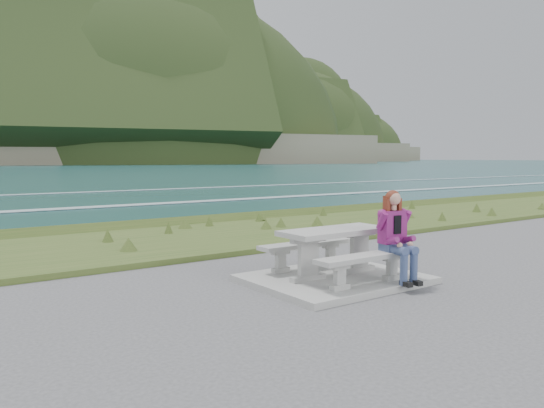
% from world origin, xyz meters
% --- Properties ---
extents(concrete_slab, '(2.60, 2.10, 0.10)m').
position_xyz_m(concrete_slab, '(0.00, 0.00, 0.05)').
color(concrete_slab, '#9D9D98').
rests_on(concrete_slab, ground).
extents(picnic_table, '(1.80, 0.75, 0.75)m').
position_xyz_m(picnic_table, '(0.00, 0.00, 0.68)').
color(picnic_table, '#9D9D98').
rests_on(picnic_table, concrete_slab).
extents(bench_landward, '(1.80, 0.35, 0.45)m').
position_xyz_m(bench_landward, '(0.00, -0.70, 0.45)').
color(bench_landward, '#9D9D98').
rests_on(bench_landward, concrete_slab).
extents(bench_seaward, '(1.80, 0.35, 0.45)m').
position_xyz_m(bench_seaward, '(0.00, 0.70, 0.45)').
color(bench_seaward, '#9D9D98').
rests_on(bench_seaward, concrete_slab).
extents(grass_verge, '(160.00, 4.50, 0.22)m').
position_xyz_m(grass_verge, '(0.00, 5.00, 0.00)').
color(grass_verge, '#35501E').
rests_on(grass_verge, ground).
extents(shore_drop, '(160.00, 0.80, 2.20)m').
position_xyz_m(shore_drop, '(0.00, 7.90, 0.00)').
color(shore_drop, '#716A54').
rests_on(shore_drop, ground).
extents(ocean, '(1600.00, 1600.00, 0.09)m').
position_xyz_m(ocean, '(0.00, 25.09, -1.74)').
color(ocean, '#1C4F51').
rests_on(ocean, ground).
extents(headland_range, '(729.83, 363.95, 211.03)m').
position_xyz_m(headland_range, '(190.27, 398.25, 9.94)').
color(headland_range, '#716A54').
rests_on(headland_range, ground).
extents(seated_woman, '(0.47, 0.72, 1.37)m').
position_xyz_m(seated_woman, '(0.53, -0.83, 0.61)').
color(seated_woman, navy).
rests_on(seated_woman, concrete_slab).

